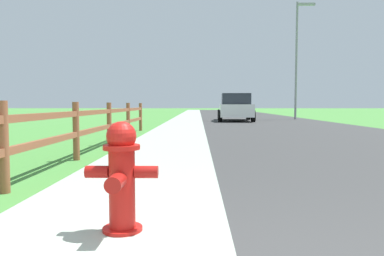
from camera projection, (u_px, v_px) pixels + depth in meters
name	position (u px, v px, depth m)	size (l,w,h in m)	color
ground_plane	(202.00, 118.00, 26.33)	(120.00, 120.00, 0.00)	#488B3C
road_asphalt	(246.00, 117.00, 28.26)	(7.00, 66.00, 0.01)	#383838
curb_concrete	(163.00, 117.00, 28.37)	(6.00, 66.00, 0.01)	#A2B1A1
grass_verge	(144.00, 117.00, 28.40)	(5.00, 66.00, 0.00)	#488B3C
fire_hydrant	(122.00, 175.00, 2.74)	(0.55, 0.46, 0.84)	red
rail_fence	(95.00, 123.00, 7.37)	(0.11, 11.72, 1.01)	brown
parked_suv_white	(235.00, 107.00, 21.14)	(2.16, 4.68, 1.57)	white
street_lamp	(298.00, 51.00, 22.93)	(1.17, 0.20, 7.37)	gray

